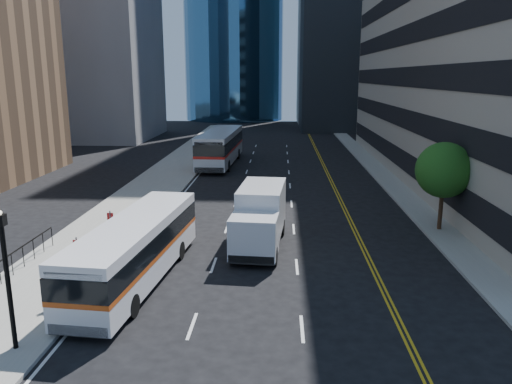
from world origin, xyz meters
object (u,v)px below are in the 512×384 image
lamp_post (7,275)px  bus_front (136,248)px  street_tree (444,170)px  bus_rear (221,146)px  box_truck (260,217)px

lamp_post → bus_front: 6.52m
street_tree → bus_rear: bearing=125.0°
bus_front → box_truck: 7.11m
bus_front → box_truck: (5.22, 4.83, 0.13)m
street_tree → lamp_post: 22.82m
bus_front → street_tree: bearing=32.7°
lamp_post → bus_front: lamp_post is taller
lamp_post → bus_front: size_ratio=0.41×
street_tree → bus_front: (-15.60, -8.06, -2.11)m
street_tree → bus_front: bearing=-152.7°
lamp_post → bus_rear: size_ratio=0.34×
street_tree → bus_front: street_tree is taller
box_truck → street_tree: bearing=21.8°
bus_front → bus_rear: bearing=95.1°
bus_front → box_truck: box_truck is taller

